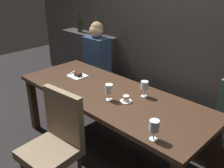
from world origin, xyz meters
The scene contains 15 objects.
ground centered at (0.00, 0.00, 0.00)m, with size 9.00×9.00×0.00m, color black.
back_wall_tiled centered at (0.00, 1.22, 1.50)m, with size 6.00×0.12×3.00m, color #383330.
back_counter centered at (-1.55, 1.04, 0.47)m, with size 1.10×0.28×0.95m, color #2F2B29.
dining_table centered at (0.00, 0.00, 0.65)m, with size 2.20×0.84×0.74m.
banquette_bench centered at (0.00, 0.70, 0.23)m, with size 2.50×0.44×0.45m.
chair_near_side centered at (0.05, -0.72, 0.56)m, with size 0.48×0.48×0.98m.
diner_redhead centered at (-0.99, 0.72, 0.83)m, with size 0.36×0.24×0.80m.
wine_bottle_dark_red centered at (-1.74, 1.02, 1.07)m, with size 0.08×0.08×0.33m.
wine_bottle_pale_label centered at (-1.37, 1.06, 1.07)m, with size 0.08×0.08×0.33m.
wine_glass_far_right centered at (0.10, -0.12, 0.85)m, with size 0.08×0.08×0.16m.
wine_glass_far_left centered at (0.30, 0.18, 0.85)m, with size 0.08×0.08×0.16m.
wine_glass_center_front centered at (0.80, -0.34, 0.85)m, with size 0.08×0.08×0.16m.
espresso_cup centered at (0.25, -0.03, 0.77)m, with size 0.12×0.12×0.06m.
dessert_plate centered at (-0.59, 0.05, 0.75)m, with size 0.19×0.19×0.05m.
fork_on_table centered at (-0.73, 0.05, 0.74)m, with size 0.02×0.17×0.01m, color silver.
Camera 1 is at (1.69, -1.68, 1.90)m, focal length 40.93 mm.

